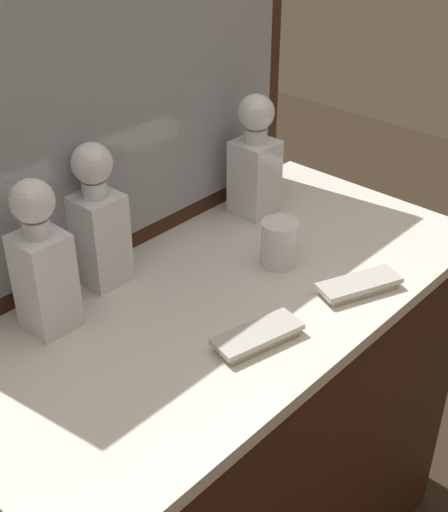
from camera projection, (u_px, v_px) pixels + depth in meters
name	position (u px, v px, depth m)	size (l,w,h in m)	color
dresser	(224.00, 452.00, 1.55)	(1.12, 0.55, 0.87)	#381E11
dresser_mirror	(120.00, 78.00, 1.28)	(0.92, 0.03, 0.71)	#381E11
crystal_decanter_right	(43.00, 271.00, 1.18)	(0.08, 0.08, 0.28)	white
crystal_decanter_center	(255.00, 167.00, 1.54)	(0.09, 0.09, 0.27)	white
crystal_decanter_rear	(99.00, 228.00, 1.30)	(0.08, 0.08, 0.28)	white
crystal_tumbler_front	(280.00, 245.00, 1.39)	(0.08, 0.08, 0.09)	white
silver_brush_rear	(258.00, 337.00, 1.19)	(0.17, 0.10, 0.02)	#B7A88C
silver_brush_far_right	(359.00, 286.00, 1.32)	(0.17, 0.12, 0.02)	#B7A88C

